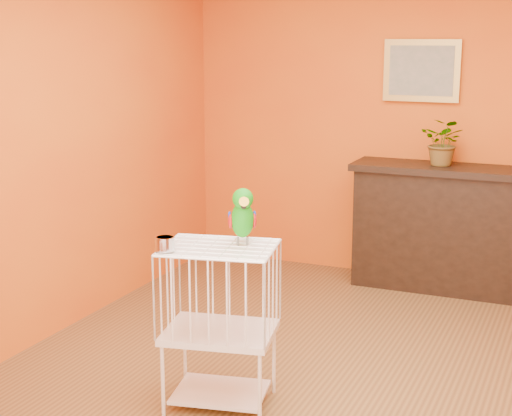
% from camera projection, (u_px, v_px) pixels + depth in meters
% --- Properties ---
extents(ground, '(4.50, 4.50, 0.00)m').
position_uv_depth(ground, '(331.00, 379.00, 4.74)').
color(ground, brown).
rests_on(ground, ground).
extents(room_shell, '(4.50, 4.50, 4.50)m').
position_uv_depth(room_shell, '(337.00, 117.00, 4.39)').
color(room_shell, orange).
rests_on(room_shell, ground).
extents(console_cabinet, '(1.37, 0.49, 1.02)m').
position_uv_depth(console_cabinet, '(436.00, 227.00, 6.34)').
color(console_cabinet, black).
rests_on(console_cabinet, ground).
extents(potted_plant, '(0.41, 0.44, 0.29)m').
position_uv_depth(potted_plant, '(444.00, 147.00, 6.19)').
color(potted_plant, '#26722D').
rests_on(potted_plant, console_cabinet).
extents(framed_picture, '(0.62, 0.04, 0.50)m').
position_uv_depth(framed_picture, '(422.00, 71.00, 6.34)').
color(framed_picture, '#BB9643').
rests_on(framed_picture, room_shell).
extents(birdcage, '(0.68, 0.57, 0.92)m').
position_uv_depth(birdcage, '(220.00, 324.00, 4.31)').
color(birdcage, white).
rests_on(birdcage, ground).
extents(feed_cup, '(0.11, 0.11, 0.07)m').
position_uv_depth(feed_cup, '(165.00, 244.00, 4.12)').
color(feed_cup, silver).
rests_on(feed_cup, birdcage).
extents(parrot, '(0.20, 0.28, 0.32)m').
position_uv_depth(parrot, '(242.00, 215.00, 4.22)').
color(parrot, '#59544C').
rests_on(parrot, birdcage).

